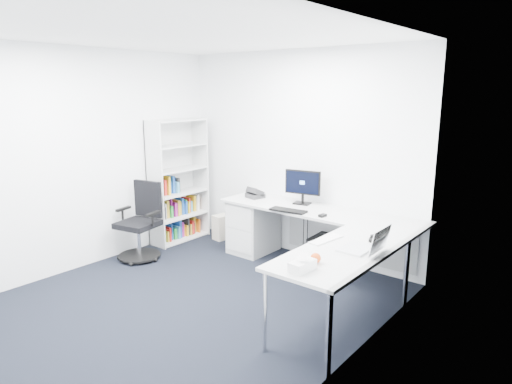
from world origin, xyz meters
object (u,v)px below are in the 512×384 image
Objects in this scene: bookshelf at (179,181)px; monitor at (302,187)px; task_chair at (138,222)px; l_desk at (301,247)px; laptop at (357,236)px.

bookshelf reaches higher than monitor.
monitor reaches higher than task_chair.
l_desk is at bearing -1.32° from bookshelf.
laptop is at bearing -51.84° from monitor.
task_chair is at bearing -176.57° from laptop.
task_chair is at bearing -78.55° from bookshelf.
l_desk is 2.24m from bookshelf.
monitor is at bearing 122.86° from l_desk.
monitor reaches higher than laptop.
task_chair is 3.05m from laptop.
bookshelf reaches higher than l_desk.
laptop is (3.19, -0.69, -0.00)m from bookshelf.
laptop is (1.32, -1.11, -0.10)m from monitor.
task_chair is 2.19m from monitor.
laptop is at bearing -7.80° from task_chair.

